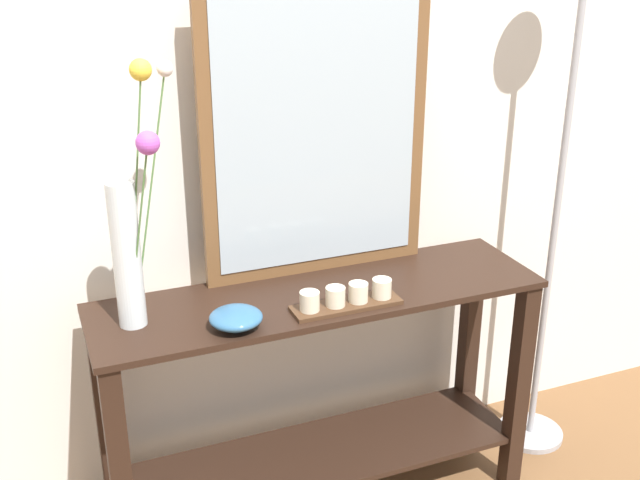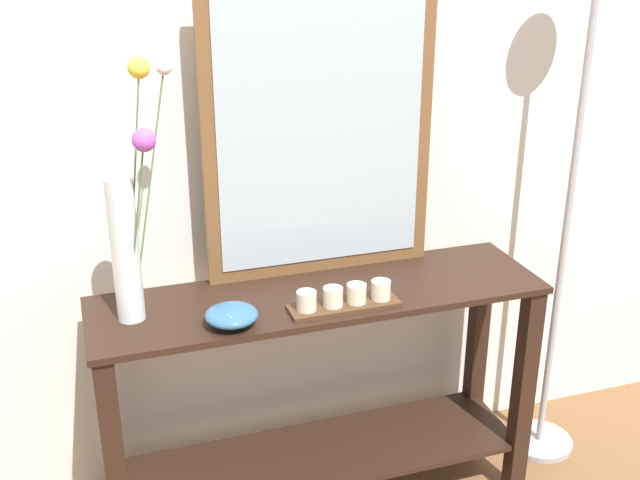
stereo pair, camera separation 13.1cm
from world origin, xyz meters
name	(u,v)px [view 2 (the right image)]	position (x,y,z in m)	size (l,w,h in m)	color
wall_back	(288,76)	(0.00, 0.31, 1.35)	(6.40, 0.08, 2.70)	silver
console_table	(320,381)	(0.00, 0.00, 0.46)	(1.35, 0.38, 0.77)	black
mirror_leaning	(320,131)	(0.05, 0.16, 1.21)	(0.70, 0.03, 0.89)	brown
tall_vase_left	(129,228)	(-0.53, 0.00, 1.04)	(0.20, 0.15, 0.71)	silver
candle_tray	(344,299)	(0.03, -0.12, 0.80)	(0.32, 0.09, 0.07)	#472D1C
decorative_bowl	(232,315)	(-0.29, -0.12, 0.80)	(0.14, 0.14, 0.05)	#2D5B84
floor_lamp	(581,116)	(0.86, 0.04, 1.23)	(0.24, 0.24, 1.82)	#9E9EA3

